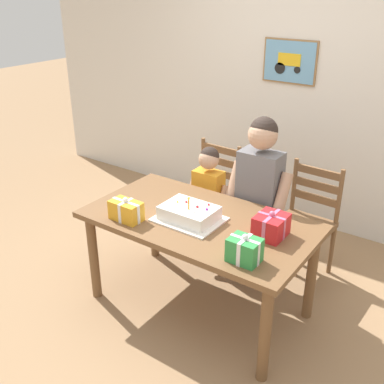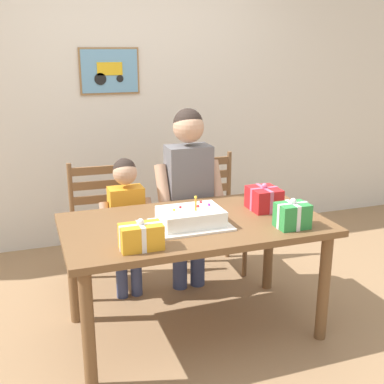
# 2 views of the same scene
# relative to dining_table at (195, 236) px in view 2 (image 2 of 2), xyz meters

# --- Properties ---
(ground_plane) EXTENTS (20.00, 20.00, 0.00)m
(ground_plane) POSITION_rel_dining_table_xyz_m (0.00, 0.00, -0.64)
(ground_plane) COLOR #997551
(back_wall) EXTENTS (6.40, 0.11, 2.60)m
(back_wall) POSITION_rel_dining_table_xyz_m (-0.00, 1.73, 0.66)
(back_wall) COLOR silver
(back_wall) RESTS_ON ground
(dining_table) EXTENTS (1.57, 0.86, 0.73)m
(dining_table) POSITION_rel_dining_table_xyz_m (0.00, 0.00, 0.00)
(dining_table) COLOR brown
(dining_table) RESTS_ON ground
(birthday_cake) EXTENTS (0.44, 0.34, 0.19)m
(birthday_cake) POSITION_rel_dining_table_xyz_m (-0.04, -0.06, 0.14)
(birthday_cake) COLOR white
(birthday_cake) RESTS_ON dining_table
(gift_box_red_large) EXTENTS (0.19, 0.21, 0.18)m
(gift_box_red_large) POSITION_rel_dining_table_xyz_m (0.50, 0.07, 0.16)
(gift_box_red_large) COLOR red
(gift_box_red_large) RESTS_ON dining_table
(gift_box_beside_cake) EXTENTS (0.19, 0.15, 0.18)m
(gift_box_beside_cake) POSITION_rel_dining_table_xyz_m (0.50, -0.28, 0.17)
(gift_box_beside_cake) COLOR #2D8E42
(gift_box_beside_cake) RESTS_ON dining_table
(gift_box_corner_small) EXTENTS (0.23, 0.13, 0.17)m
(gift_box_corner_small) POSITION_rel_dining_table_xyz_m (-0.40, -0.29, 0.16)
(gift_box_corner_small) COLOR gold
(gift_box_corner_small) RESTS_ON dining_table
(chair_left) EXTENTS (0.44, 0.44, 0.92)m
(chair_left) POSITION_rel_dining_table_xyz_m (-0.44, 0.83, -0.17)
(chair_left) COLOR brown
(chair_left) RESTS_ON ground
(chair_right) EXTENTS (0.44, 0.44, 0.92)m
(chair_right) POSITION_rel_dining_table_xyz_m (0.45, 0.83, -0.17)
(chair_right) COLOR brown
(chair_right) RESTS_ON ground
(child_older) EXTENTS (0.48, 0.27, 1.33)m
(child_older) POSITION_rel_dining_table_xyz_m (0.16, 0.56, 0.17)
(child_older) COLOR #38426B
(child_older) RESTS_ON ground
(child_younger) EXTENTS (0.37, 0.21, 1.02)m
(child_younger) POSITION_rel_dining_table_xyz_m (-0.30, 0.57, -0.02)
(child_younger) COLOR #38426B
(child_younger) RESTS_ON ground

